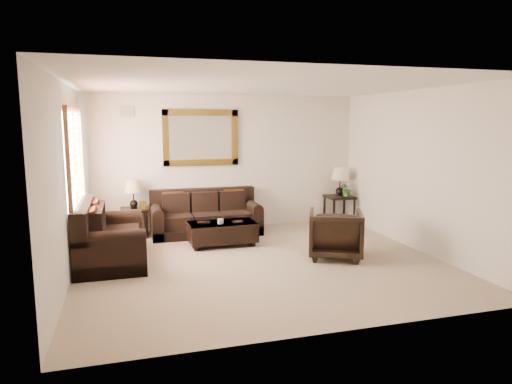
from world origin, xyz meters
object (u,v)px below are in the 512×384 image
object	(u,v)px
sofa	(206,218)
armchair	(335,231)
coffee_table	(222,231)
loveseat	(107,241)
end_table_left	(134,200)
end_table_right	(340,187)

from	to	relation	value
sofa	armchair	xyz separation A→B (m)	(1.73, -2.15, 0.12)
armchair	coffee_table	bearing A→B (deg)	-13.71
loveseat	end_table_left	bearing A→B (deg)	-15.70
loveseat	end_table_left	distance (m)	1.68
sofa	end_table_right	size ratio (longest dim) A/B	1.72
end_table_right	coffee_table	world-z (taller)	end_table_right
end_table_left	sofa	bearing A→B (deg)	-5.25
coffee_table	loveseat	bearing A→B (deg)	-166.19
end_table_left	armchair	world-z (taller)	end_table_left
loveseat	end_table_right	world-z (taller)	end_table_right
loveseat	coffee_table	bearing A→B (deg)	-74.71
end_table_right	end_table_left	bearing A→B (deg)	179.66
end_table_right	coffee_table	xyz separation A→B (m)	(-2.77, -1.03, -0.54)
sofa	end_table_left	bearing A→B (deg)	174.75
loveseat	end_table_left	world-z (taller)	end_table_left
loveseat	coffee_table	distance (m)	1.99
sofa	armchair	distance (m)	2.76
end_table_left	end_table_right	size ratio (longest dim) A/B	0.91
sofa	coffee_table	world-z (taller)	sofa
loveseat	end_table_right	distance (m)	4.96
sofa	armchair	world-z (taller)	sofa
loveseat	armchair	xyz separation A→B (m)	(3.51, -0.70, 0.08)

